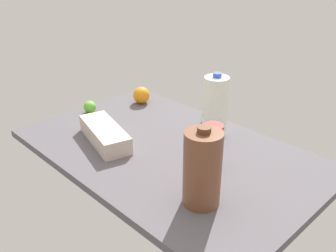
{
  "coord_description": "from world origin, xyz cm",
  "views": [
    {
      "loc": [
        93.56,
        -91.5,
        76.12
      ],
      "look_at": [
        0.0,
        0.0,
        13.0
      ],
      "focal_mm": 40.0,
      "sensor_mm": 36.0,
      "label": 1
    }
  ],
  "objects_px": {
    "chocolate_milk_jug": "(202,168)",
    "lime_far_back": "(90,107)",
    "orange_beside_bowl": "(141,95)",
    "tumbler_cup": "(212,144)",
    "lime_near_front": "(208,116)",
    "milk_jug": "(215,107)",
    "egg_carton": "(105,134)"
  },
  "relations": [
    {
      "from": "egg_carton",
      "to": "chocolate_milk_jug",
      "type": "xyz_separation_m",
      "value": [
        0.54,
        -0.02,
        0.09
      ]
    },
    {
      "from": "egg_carton",
      "to": "chocolate_milk_jug",
      "type": "relative_size",
      "value": 1.18
    },
    {
      "from": "milk_jug",
      "to": "chocolate_milk_jug",
      "type": "height_order",
      "value": "milk_jug"
    },
    {
      "from": "egg_carton",
      "to": "chocolate_milk_jug",
      "type": "height_order",
      "value": "chocolate_milk_jug"
    },
    {
      "from": "chocolate_milk_jug",
      "to": "lime_near_front",
      "type": "xyz_separation_m",
      "value": [
        -0.37,
        0.48,
        -0.09
      ]
    },
    {
      "from": "tumbler_cup",
      "to": "lime_near_front",
      "type": "relative_size",
      "value": 2.65
    },
    {
      "from": "tumbler_cup",
      "to": "chocolate_milk_jug",
      "type": "bearing_deg",
      "value": -58.18
    },
    {
      "from": "chocolate_milk_jug",
      "to": "lime_near_front",
      "type": "relative_size",
      "value": 4.51
    },
    {
      "from": "egg_carton",
      "to": "lime_near_front",
      "type": "relative_size",
      "value": 5.32
    },
    {
      "from": "milk_jug",
      "to": "lime_far_back",
      "type": "distance_m",
      "value": 0.63
    },
    {
      "from": "lime_far_back",
      "to": "lime_near_front",
      "type": "distance_m",
      "value": 0.57
    },
    {
      "from": "chocolate_milk_jug",
      "to": "lime_far_back",
      "type": "bearing_deg",
      "value": 170.05
    },
    {
      "from": "milk_jug",
      "to": "orange_beside_bowl",
      "type": "xyz_separation_m",
      "value": [
        -0.49,
        0.02,
        -0.09
      ]
    },
    {
      "from": "lime_near_front",
      "to": "egg_carton",
      "type": "bearing_deg",
      "value": -110.36
    },
    {
      "from": "chocolate_milk_jug",
      "to": "lime_near_front",
      "type": "bearing_deg",
      "value": 127.93
    },
    {
      "from": "chocolate_milk_jug",
      "to": "orange_beside_bowl",
      "type": "relative_size",
      "value": 3.11
    },
    {
      "from": "egg_carton",
      "to": "tumbler_cup",
      "type": "relative_size",
      "value": 2.01
    },
    {
      "from": "chocolate_milk_jug",
      "to": "lime_far_back",
      "type": "height_order",
      "value": "chocolate_milk_jug"
    },
    {
      "from": "tumbler_cup",
      "to": "lime_near_front",
      "type": "height_order",
      "value": "tumbler_cup"
    },
    {
      "from": "chocolate_milk_jug",
      "to": "lime_far_back",
      "type": "relative_size",
      "value": 4.41
    },
    {
      "from": "lime_far_back",
      "to": "orange_beside_bowl",
      "type": "bearing_deg",
      "value": 73.11
    },
    {
      "from": "egg_carton",
      "to": "lime_far_back",
      "type": "height_order",
      "value": "egg_carton"
    },
    {
      "from": "tumbler_cup",
      "to": "chocolate_milk_jug",
      "type": "relative_size",
      "value": 0.59
    },
    {
      "from": "milk_jug",
      "to": "lime_near_front",
      "type": "xyz_separation_m",
      "value": [
        -0.1,
        0.09,
        -0.1
      ]
    },
    {
      "from": "tumbler_cup",
      "to": "lime_far_back",
      "type": "bearing_deg",
      "value": -175.11
    },
    {
      "from": "lime_far_back",
      "to": "chocolate_milk_jug",
      "type": "bearing_deg",
      "value": -9.95
    },
    {
      "from": "orange_beside_bowl",
      "to": "tumbler_cup",
      "type": "bearing_deg",
      "value": -17.55
    },
    {
      "from": "milk_jug",
      "to": "tumbler_cup",
      "type": "bearing_deg",
      "value": -52.85
    },
    {
      "from": "chocolate_milk_jug",
      "to": "orange_beside_bowl",
      "type": "height_order",
      "value": "chocolate_milk_jug"
    },
    {
      "from": "chocolate_milk_jug",
      "to": "lime_far_back",
      "type": "distance_m",
      "value": 0.86
    },
    {
      "from": "milk_jug",
      "to": "chocolate_milk_jug",
      "type": "relative_size",
      "value": 1.05
    },
    {
      "from": "lime_far_back",
      "to": "tumbler_cup",
      "type": "bearing_deg",
      "value": 4.89
    }
  ]
}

